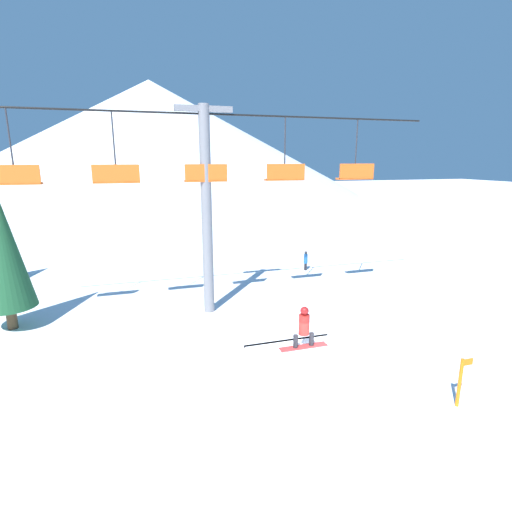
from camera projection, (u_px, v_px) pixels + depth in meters
ground_plane at (333, 416)px, 10.88m from camera, size 220.00×220.00×0.00m
mountain_ridge at (152, 138)px, 82.99m from camera, size 85.41×85.41×22.50m
snow_ramp at (314, 403)px, 9.99m from camera, size 2.57×3.84×1.74m
snowboarder at (304, 328)px, 10.95m from camera, size 1.37×0.29×1.20m
chairlift at (206, 194)px, 17.17m from camera, size 21.20×0.47×9.05m
pine_tree_near at (0, 245)px, 15.72m from camera, size 2.13×2.13×6.17m
trail_marker at (460, 381)px, 11.16m from camera, size 0.41×0.10×1.46m
distant_skier at (306, 260)px, 25.10m from camera, size 0.24×0.24×1.23m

